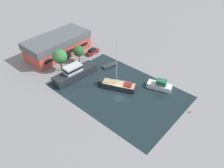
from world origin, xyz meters
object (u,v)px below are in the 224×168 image
Objects in this scene: quay_tree_by_water at (78,51)px; parked_car at (92,51)px; sailboat_moored at (118,85)px; quay_tree_near_building at (60,57)px; motor_cruiser at (75,73)px; small_dinghy at (110,65)px; cabin_boat at (160,85)px; warehouse_building at (58,45)px.

quay_tree_by_water is 1.15× the size of parked_car.
parked_car is 19.50m from sailboat_moored.
sailboat_moored reaches higher than parked_car.
quay_tree_near_building is 0.51× the size of motor_cruiser.
sailboat_moored is 2.76× the size of small_dinghy.
small_dinghy is at bearing -104.50° from motor_cruiser.
quay_tree_by_water is at bearing -45.76° from motor_cruiser.
motor_cruiser is 2.66× the size of small_dinghy.
motor_cruiser reaches higher than small_dinghy.
quay_tree_near_building is at bearing 65.75° from small_dinghy.
parked_car reaches higher than small_dinghy.
quay_tree_by_water is 17.60m from sailboat_moored.
quay_tree_by_water reaches higher than cabin_boat.
warehouse_building reaches higher than quay_tree_by_water.
cabin_boat is (11.27, -20.21, -0.47)m from motor_cruiser.
quay_tree_near_building is 0.99× the size of cabin_boat.
sailboat_moored is 10.80m from cabin_boat.
sailboat_moored reaches higher than motor_cruiser.
warehouse_building is 3.08× the size of quay_tree_near_building.
motor_cruiser reaches higher than parked_car.
small_dinghy is 0.74× the size of cabin_boat.
quay_tree_by_water is (6.64, -0.14, -0.98)m from quay_tree_near_building.
quay_tree_by_water reaches higher than parked_car.
small_dinghy is (10.41, -3.50, -1.17)m from motor_cruiser.
cabin_boat is (7.04, -8.19, 0.15)m from sailboat_moored.
quay_tree_near_building reaches higher than small_dinghy.
parked_car is (7.24, -8.18, -2.21)m from warehouse_building.
warehouse_building reaches higher than motor_cruiser.
warehouse_building is at bearing -15.88° from motor_cruiser.
cabin_boat is (0.85, -16.71, 0.70)m from small_dinghy.
small_dinghy is at bearing -64.26° from quay_tree_by_water.
cabin_boat reaches higher than parked_car.
parked_car is (6.08, 0.50, -2.78)m from quay_tree_by_water.
sailboat_moored is at bearing -92.46° from warehouse_building.
sailboat_moored is 1.04× the size of motor_cruiser.
cabin_boat reaches higher than small_dinghy.
quay_tree_by_water is 10.26m from small_dinghy.
small_dinghy is at bearing -39.29° from quay_tree_near_building.
sailboat_moored is at bearing -75.00° from quay_tree_near_building.
sailboat_moored is 12.76m from motor_cruiser.
quay_tree_by_water reaches higher than small_dinghy.
motor_cruiser is (0.43, -5.37, -3.18)m from quay_tree_near_building.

